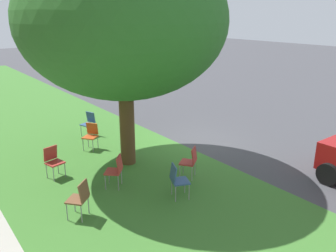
{
  "coord_description": "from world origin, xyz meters",
  "views": [
    {
      "loc": [
        -8.46,
        7.39,
        4.34
      ],
      "look_at": [
        -0.08,
        0.95,
        0.88
      ],
      "focal_mm": 37.05,
      "sensor_mm": 36.0,
      "label": 1
    }
  ],
  "objects": [
    {
      "name": "chair_6",
      "position": [
        -2.6,
        2.59,
        0.52
      ],
      "size": [
        0.54,
        0.55,
        0.88
      ],
      "color": "#335184",
      "rests_on": "ground"
    },
    {
      "name": "chair_1",
      "position": [
        -1.21,
        3.51,
        0.52
      ],
      "size": [
        0.59,
        0.59,
        0.88
      ],
      "color": "#B7332D",
      "rests_on": "ground"
    },
    {
      "name": "chair_2",
      "position": [
        -1.97,
        4.83,
        0.52
      ],
      "size": [
        0.59,
        0.59,
        0.88
      ],
      "color": "brown",
      "rests_on": "ground"
    },
    {
      "name": "chair_0",
      "position": [
        1.66,
        2.83,
        0.52
      ],
      "size": [
        0.58,
        0.58,
        0.88
      ],
      "color": "#C64C1E",
      "rests_on": "ground"
    },
    {
      "name": "chair_5",
      "position": [
        -1.95,
        1.62,
        0.52
      ],
      "size": [
        0.58,
        0.58,
        0.88
      ],
      "color": "#B7332D",
      "rests_on": "ground"
    },
    {
      "name": "chair_4",
      "position": [
        2.94,
        2.3,
        0.52
      ],
      "size": [
        0.53,
        0.53,
        0.88
      ],
      "color": "#335184",
      "rests_on": "ground"
    },
    {
      "name": "ground",
      "position": [
        0.0,
        0.0,
        0.0
      ],
      "size": [
        80.0,
        80.0,
        0.0
      ],
      "primitive_type": "plane",
      "color": "#424247"
    },
    {
      "name": "grass_verge",
      "position": [
        0.0,
        3.2,
        0.0
      ],
      "size": [
        48.0,
        6.0,
        0.01
      ],
      "primitive_type": "cube",
      "color": "#3D752D",
      "rests_on": "ground"
    },
    {
      "name": "street_tree",
      "position": [
        -0.06,
        2.45,
        4.1
      ],
      "size": [
        5.63,
        5.63,
        6.19
      ],
      "color": "brown",
      "rests_on": "ground"
    },
    {
      "name": "chair_3",
      "position": [
        0.36,
        4.57,
        0.52
      ],
      "size": [
        0.5,
        0.5,
        0.88
      ],
      "color": "#B7332D",
      "rests_on": "ground"
    }
  ]
}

